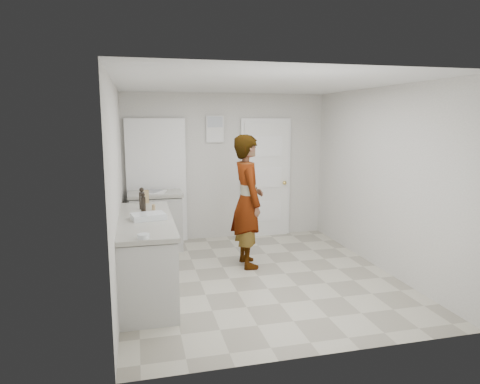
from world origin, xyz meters
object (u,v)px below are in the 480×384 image
object	(u,v)px
oil_cruet_a	(142,199)
baking_dish	(148,217)
cake_mix_box	(145,197)
person	(248,201)
spice_jar	(154,207)
oil_cruet_b	(143,204)
egg_bowl	(143,236)

from	to	relation	value
oil_cruet_a	baking_dish	world-z (taller)	oil_cruet_a
cake_mix_box	baking_dish	world-z (taller)	cake_mix_box
person	cake_mix_box	size ratio (longest dim) A/B	10.34
spice_jar	oil_cruet_b	bearing A→B (deg)	-118.03
oil_cruet_a	egg_bowl	world-z (taller)	oil_cruet_a
baking_dish	oil_cruet_b	bearing A→B (deg)	101.28
oil_cruet_b	cake_mix_box	bearing A→B (deg)	87.56
oil_cruet_a	cake_mix_box	bearing A→B (deg)	84.10
person	oil_cruet_b	size ratio (longest dim) A/B	6.84
egg_bowl	oil_cruet_a	bearing A→B (deg)	89.43
spice_jar	egg_bowl	world-z (taller)	spice_jar
cake_mix_box	baking_dish	bearing A→B (deg)	-107.15
baking_dish	egg_bowl	bearing A→B (deg)	-95.10
oil_cruet_b	person	bearing A→B (deg)	19.06
baking_dish	spice_jar	bearing A→B (deg)	80.81
person	oil_cruet_b	world-z (taller)	person
spice_jar	egg_bowl	size ratio (longest dim) A/B	0.62
cake_mix_box	oil_cruet_b	xyz separation A→B (m)	(-0.03, -0.73, 0.04)
oil_cruet_b	baking_dish	size ratio (longest dim) A/B	0.65
cake_mix_box	oil_cruet_b	bearing A→B (deg)	-110.69
oil_cruet_a	baking_dish	xyz separation A→B (m)	(0.06, -0.59, -0.10)
oil_cruet_a	baking_dish	distance (m)	0.60
person	spice_jar	size ratio (longest dim) A/B	25.51
spice_jar	egg_bowl	bearing A→B (deg)	-96.65
person	oil_cruet_a	world-z (taller)	person
cake_mix_box	oil_cruet_a	xyz separation A→B (m)	(-0.04, -0.39, 0.04)
person	spice_jar	distance (m)	1.33
cake_mix_box	baking_dish	size ratio (longest dim) A/B	0.43
oil_cruet_a	oil_cruet_b	world-z (taller)	oil_cruet_a
baking_dish	person	bearing A→B (deg)	28.32
person	baking_dish	world-z (taller)	person
cake_mix_box	spice_jar	distance (m)	0.50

